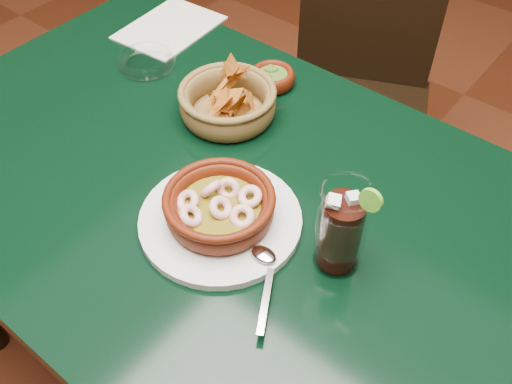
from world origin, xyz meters
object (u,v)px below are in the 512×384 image
Objects in this scene: shrimp_plate at (220,210)px; chip_basket at (228,102)px; cola_drink at (341,228)px; dining_table at (205,209)px; dining_chair at (357,91)px.

chip_basket reaches higher than shrimp_plate.
cola_drink is at bearing 16.40° from shrimp_plate.
dining_table is 0.72m from dining_chair.
chip_basket is at bearing 155.67° from cola_drink.
shrimp_plate is at bearing -163.60° from cola_drink.
cola_drink is (0.19, 0.06, 0.05)m from shrimp_plate.
dining_chair is at bearing 90.48° from chip_basket.
dining_chair reaches higher than dining_table.
dining_table is at bearing -66.18° from chip_basket.
dining_chair reaches higher than chip_basket.
dining_chair is at bearing 95.80° from dining_table.
chip_basket is at bearing 113.82° from dining_table.
dining_table is 6.66× the size of cola_drink.
shrimp_plate is at bearing -52.02° from chip_basket.
dining_table is 5.41× the size of chip_basket.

